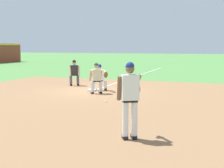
{
  "coord_description": "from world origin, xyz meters",
  "views": [
    {
      "loc": [
        -14.12,
        -6.17,
        2.22
      ],
      "look_at": [
        -4.99,
        -2.87,
        1.04
      ],
      "focal_mm": 50.0,
      "sensor_mm": 36.0,
      "label": 1
    }
  ],
  "objects_px": {
    "pitcher": "(130,96)",
    "umpire": "(74,72)",
    "first_base_bag": "(92,90)",
    "baserunner": "(96,77)",
    "baseball": "(106,101)",
    "first_baseman": "(100,76)"
  },
  "relations": [
    {
      "from": "first_base_bag",
      "to": "baserunner",
      "type": "bearing_deg",
      "value": -143.06
    },
    {
      "from": "umpire",
      "to": "baserunner",
      "type": "bearing_deg",
      "value": -135.31
    },
    {
      "from": "pitcher",
      "to": "baserunner",
      "type": "distance_m",
      "value": 7.31
    },
    {
      "from": "baseball",
      "to": "umpire",
      "type": "distance_m",
      "value": 5.69
    },
    {
      "from": "pitcher",
      "to": "first_baseman",
      "type": "bearing_deg",
      "value": 27.07
    },
    {
      "from": "baseball",
      "to": "umpire",
      "type": "height_order",
      "value": "umpire"
    },
    {
      "from": "umpire",
      "to": "first_base_bag",
      "type": "bearing_deg",
      "value": -132.51
    },
    {
      "from": "baserunner",
      "to": "umpire",
      "type": "xyz_separation_m",
      "value": [
        2.37,
        2.35,
        0.0
      ]
    },
    {
      "from": "first_base_bag",
      "to": "first_baseman",
      "type": "xyz_separation_m",
      "value": [
        0.32,
        -0.3,
        0.69
      ]
    },
    {
      "from": "first_base_bag",
      "to": "umpire",
      "type": "relative_size",
      "value": 0.26
    },
    {
      "from": "first_base_bag",
      "to": "umpire",
      "type": "bearing_deg",
      "value": 47.49
    },
    {
      "from": "first_base_bag",
      "to": "baseball",
      "type": "distance_m",
      "value": 3.22
    },
    {
      "from": "first_baseman",
      "to": "baserunner",
      "type": "xyz_separation_m",
      "value": [
        -1.03,
        -0.23,
        0.06
      ]
    },
    {
      "from": "baseball",
      "to": "pitcher",
      "type": "height_order",
      "value": "pitcher"
    },
    {
      "from": "pitcher",
      "to": "umpire",
      "type": "xyz_separation_m",
      "value": [
        8.75,
        5.9,
        -0.27
      ]
    },
    {
      "from": "first_base_bag",
      "to": "umpire",
      "type": "xyz_separation_m",
      "value": [
        1.66,
        1.81,
        0.75
      ]
    },
    {
      "from": "first_base_bag",
      "to": "baserunner",
      "type": "relative_size",
      "value": 0.26
    },
    {
      "from": "first_base_bag",
      "to": "first_baseman",
      "type": "height_order",
      "value": "first_baseman"
    },
    {
      "from": "pitcher",
      "to": "baserunner",
      "type": "xyz_separation_m",
      "value": [
        6.38,
        3.55,
        -0.27
      ]
    },
    {
      "from": "first_baseman",
      "to": "umpire",
      "type": "relative_size",
      "value": 0.92
    },
    {
      "from": "pitcher",
      "to": "umpire",
      "type": "relative_size",
      "value": 1.27
    },
    {
      "from": "baseball",
      "to": "first_baseman",
      "type": "distance_m",
      "value": 3.42
    }
  ]
}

